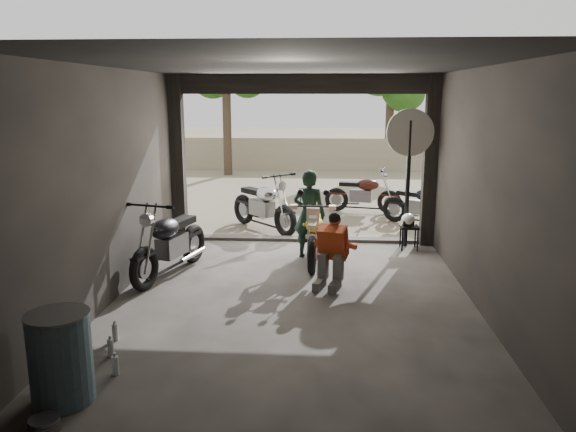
# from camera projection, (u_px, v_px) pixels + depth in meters

# --- Properties ---
(ground) EXTENTS (80.00, 80.00, 0.00)m
(ground) POSITION_uv_depth(u_px,v_px,m) (292.00, 308.00, 7.63)
(ground) COLOR #7A6D56
(ground) RESTS_ON ground
(garage) EXTENTS (7.00, 7.13, 3.20)m
(garage) POSITION_uv_depth(u_px,v_px,m) (294.00, 208.00, 7.89)
(garage) COLOR #2D2B28
(garage) RESTS_ON ground
(boundary_wall) EXTENTS (18.00, 0.30, 1.20)m
(boundary_wall) POSITION_uv_depth(u_px,v_px,m) (313.00, 154.00, 21.14)
(boundary_wall) COLOR gray
(boundary_wall) RESTS_ON ground
(tree_left) EXTENTS (2.20, 2.20, 5.60)m
(tree_left) POSITION_uv_depth(u_px,v_px,m) (226.00, 59.00, 19.14)
(tree_left) COLOR #382B1E
(tree_left) RESTS_ON ground
(tree_right) EXTENTS (2.20, 2.20, 5.00)m
(tree_right) POSITION_uv_depth(u_px,v_px,m) (391.00, 73.00, 20.33)
(tree_right) COLOR #382B1E
(tree_right) RESTS_ON ground
(main_bike) EXTENTS (0.75, 1.70, 1.12)m
(main_bike) POSITION_uv_depth(u_px,v_px,m) (315.00, 231.00, 9.55)
(main_bike) COLOR beige
(main_bike) RESTS_ON ground
(left_bike) EXTENTS (1.25, 2.02, 1.27)m
(left_bike) POSITION_uv_depth(u_px,v_px,m) (170.00, 237.00, 8.85)
(left_bike) COLOR black
(left_bike) RESTS_ON ground
(outside_bike_a) EXTENTS (1.82, 1.88, 1.26)m
(outside_bike_a) POSITION_uv_depth(u_px,v_px,m) (263.00, 201.00, 11.81)
(outside_bike_a) COLOR black
(outside_bike_a) RESTS_ON ground
(outside_bike_b) EXTENTS (1.72, 0.98, 1.10)m
(outside_bike_b) POSITION_uv_depth(u_px,v_px,m) (363.00, 190.00, 13.57)
(outside_bike_b) COLOR #3D140E
(outside_bike_b) RESTS_ON ground
(outside_bike_c) EXTENTS (1.72, 1.45, 1.10)m
(outside_bike_c) POSITION_uv_depth(u_px,v_px,m) (422.00, 201.00, 12.20)
(outside_bike_c) COLOR black
(outside_bike_c) RESTS_ON ground
(rider) EXTENTS (0.66, 0.52, 1.58)m
(rider) POSITION_uv_depth(u_px,v_px,m) (309.00, 215.00, 9.75)
(rider) COLOR black
(rider) RESTS_ON ground
(mechanic) EXTENTS (0.74, 0.87, 1.08)m
(mechanic) POSITION_uv_depth(u_px,v_px,m) (331.00, 253.00, 8.33)
(mechanic) COLOR #AE3B17
(mechanic) RESTS_ON ground
(stool) EXTENTS (0.33, 0.33, 0.46)m
(stool) POSITION_uv_depth(u_px,v_px,m) (409.00, 230.00, 10.34)
(stool) COLOR black
(stool) RESTS_ON ground
(helmet) EXTENTS (0.32, 0.33, 0.24)m
(helmet) POSITION_uv_depth(u_px,v_px,m) (408.00, 220.00, 10.29)
(helmet) COLOR silver
(helmet) RESTS_ON stool
(oil_drum) EXTENTS (0.71, 0.71, 0.88)m
(oil_drum) POSITION_uv_depth(u_px,v_px,m) (61.00, 359.00, 5.21)
(oil_drum) COLOR #38515F
(oil_drum) RESTS_ON ground
(sign_post) EXTENTS (0.86, 0.08, 2.59)m
(sign_post) POSITION_uv_depth(u_px,v_px,m) (409.00, 154.00, 10.26)
(sign_post) COLOR black
(sign_post) RESTS_ON ground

